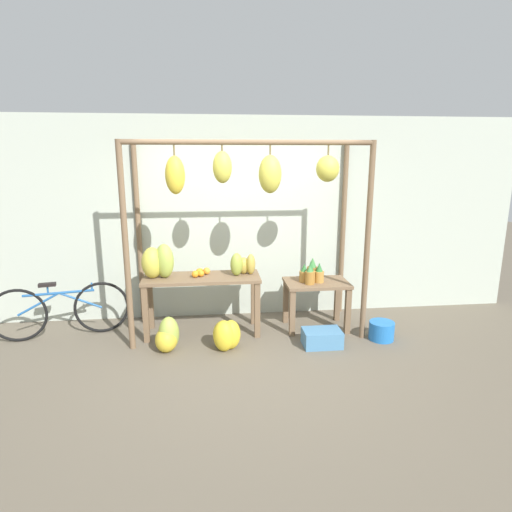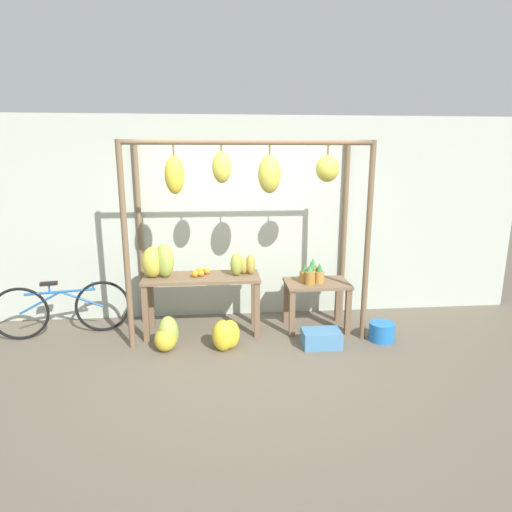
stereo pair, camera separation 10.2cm
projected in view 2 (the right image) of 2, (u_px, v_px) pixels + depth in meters
ground_plane at (253, 358)px, 4.91m from camera, size 20.00×20.00×0.00m
shop_wall_back at (244, 219)px, 6.02m from camera, size 8.00×0.08×2.80m
stall_awning at (251, 195)px, 5.07m from camera, size 2.94×1.12×2.44m
display_table_main at (202, 286)px, 5.50m from camera, size 1.49×0.55×0.76m
display_table_side at (317, 292)px, 5.66m from camera, size 0.83×0.56×0.65m
banana_pile_on_table at (158, 261)px, 5.38m from camera, size 0.49×0.37×0.43m
orange_pile at (200, 272)px, 5.51m from camera, size 0.23×0.26×0.09m
pineapple_cluster at (312, 274)px, 5.58m from camera, size 0.32×0.30×0.31m
banana_pile_ground_left at (167, 336)px, 5.08m from camera, size 0.34×0.35×0.42m
banana_pile_ground_right at (225, 335)px, 5.10m from camera, size 0.43×0.39×0.38m
fruit_crate_white at (321, 338)px, 5.20m from camera, size 0.46×0.31×0.20m
blue_bucket at (382, 332)px, 5.36m from camera, size 0.31×0.31×0.23m
parked_bicycle at (62, 309)px, 5.46m from camera, size 1.64×0.35×0.73m
papaya_pile at (242, 265)px, 5.52m from camera, size 0.38×0.29×0.30m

